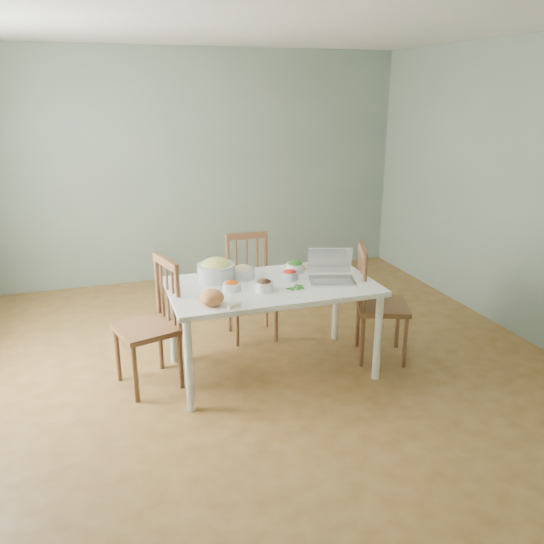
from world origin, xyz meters
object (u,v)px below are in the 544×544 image
object	(u,v)px
dining_table	(272,328)
bowl_squash	(216,269)
bread_boule	(212,298)
laptop	(333,267)
chair_right	(382,304)
chair_left	(146,325)
chair_far	(252,288)

from	to	relation	value
dining_table	bowl_squash	distance (m)	0.66
bowl_squash	bread_boule	bearing A→B (deg)	-105.97
laptop	chair_right	bearing A→B (deg)	21.37
chair_left	bowl_squash	bearing A→B (deg)	89.14
bowl_squash	chair_left	bearing A→B (deg)	-164.82
dining_table	bowl_squash	size ratio (longest dim) A/B	5.32
chair_right	bowl_squash	size ratio (longest dim) A/B	3.25
bowl_squash	dining_table	bearing A→B (deg)	-31.22
bowl_squash	laptop	xyz separation A→B (m)	(0.87, -0.34, 0.03)
dining_table	chair_right	xyz separation A→B (m)	(0.97, -0.06, 0.12)
dining_table	bread_boule	world-z (taller)	bread_boule
bread_boule	laptop	distance (m)	1.05
chair_left	bread_boule	bearing A→B (deg)	33.48
dining_table	chair_left	distance (m)	1.00
chair_far	bowl_squash	world-z (taller)	chair_far
dining_table	chair_right	bearing A→B (deg)	-3.47
dining_table	laptop	world-z (taller)	laptop
bread_boule	bowl_squash	xyz separation A→B (m)	(0.15, 0.54, 0.03)
dining_table	chair_far	bearing A→B (deg)	87.53
bowl_squash	laptop	size ratio (longest dim) A/B	0.84
chair_left	bowl_squash	size ratio (longest dim) A/B	3.32
chair_right	bread_boule	bearing A→B (deg)	119.97
bread_boule	chair_left	bearing A→B (deg)	139.53
chair_far	chair_left	size ratio (longest dim) A/B	0.95
laptop	chair_left	bearing A→B (deg)	-170.66
chair_left	chair_right	size ratio (longest dim) A/B	1.02
dining_table	laptop	distance (m)	0.70
dining_table	chair_left	xyz separation A→B (m)	(-0.99, 0.08, 0.13)
dining_table	chair_left	bearing A→B (deg)	175.44
chair_far	bowl_squash	xyz separation A→B (m)	(-0.43, -0.45, 0.37)
dining_table	bowl_squash	bearing A→B (deg)	148.78
chair_far	bread_boule	size ratio (longest dim) A/B	5.43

